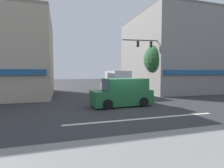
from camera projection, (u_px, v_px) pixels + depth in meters
ground_plane at (123, 107)px, 13.10m from camera, size 120.00×120.00×0.00m
lane_marking_stripe at (145, 118)px, 9.75m from camera, size 9.00×0.24×0.01m
building_right_corner at (180, 55)px, 25.49m from camera, size 13.85×12.13×10.33m
street_tree at (160, 59)px, 20.02m from camera, size 3.79×3.79×6.00m
utility_pole_near_left at (17, 55)px, 15.07m from camera, size 1.40×0.22×7.89m
traffic_light_mast at (157, 58)px, 18.67m from camera, size 4.85×0.80×6.20m
van_approaching_near at (123, 93)px, 13.41m from camera, size 4.71×2.26×2.11m
box_truck_crossing_leftbound at (116, 84)px, 19.92m from camera, size 2.42×5.68×2.75m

